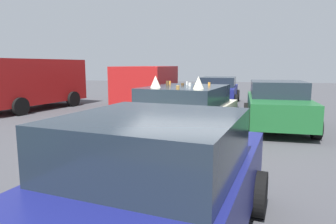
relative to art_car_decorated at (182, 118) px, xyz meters
name	(u,v)px	position (x,y,z in m)	size (l,w,h in m)	color
ground_plane	(180,150)	(-0.07, 0.01, -0.77)	(60.00, 60.00, 0.00)	#47474C
art_car_decorated	(182,118)	(0.00, 0.00, 0.00)	(4.65, 2.70, 1.74)	beige
parked_van_row_back_center	(32,81)	(5.24, 7.64, 0.49)	(5.28, 3.02, 2.24)	#B21919
parked_van_far_right	(149,85)	(6.57, 2.56, 0.33)	(5.44, 2.32, 1.92)	#B21919
parked_sedan_near_right	(218,90)	(8.85, -0.49, -0.06)	(4.54, 2.26, 1.38)	navy
parked_sedan_far_left	(157,188)	(-4.01, -0.37, -0.03)	(4.19, 2.53, 1.50)	navy
parked_sedan_near_left	(277,105)	(3.04, -2.55, -0.02)	(3.99, 2.12, 1.48)	#1E602D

